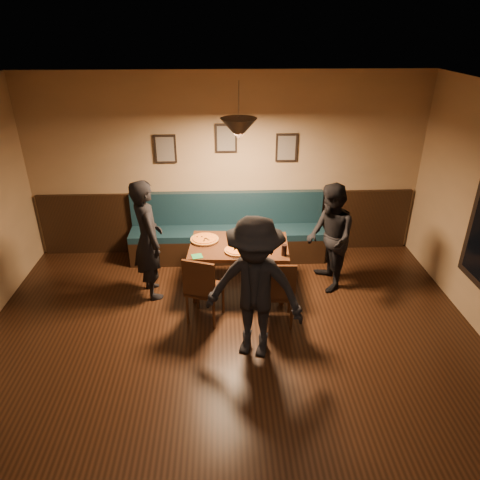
{
  "coord_description": "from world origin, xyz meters",
  "views": [
    {
      "loc": [
        -0.07,
        -3.0,
        3.41
      ],
      "look_at": [
        0.14,
        1.91,
        0.95
      ],
      "focal_mm": 32.99,
      "sensor_mm": 36.0,
      "label": 1
    }
  ],
  "objects": [
    {
      "name": "picture_center",
      "position": [
        0.0,
        3.47,
        1.85
      ],
      "size": [
        0.32,
        0.04,
        0.42
      ],
      "primitive_type": "cube",
      "color": "black",
      "rests_on": "wall_back"
    },
    {
      "name": "tabasco_bottle",
      "position": [
        0.61,
        2.17,
        0.76
      ],
      "size": [
        0.03,
        0.03,
        0.11
      ],
      "primitive_type": "cylinder",
      "rotation": [
        0.0,
        0.0,
        -0.39
      ],
      "color": "#A52005",
      "rests_on": "dining_table"
    },
    {
      "name": "picture_right",
      "position": [
        0.9,
        3.47,
        1.7
      ],
      "size": [
        0.32,
        0.04,
        0.42
      ],
      "primitive_type": "cube",
      "color": "black",
      "rests_on": "wall_back"
    },
    {
      "name": "picture_left",
      "position": [
        -0.9,
        3.47,
        1.7
      ],
      "size": [
        0.32,
        0.04,
        0.42
      ],
      "primitive_type": "cube",
      "color": "black",
      "rests_on": "wall_back"
    },
    {
      "name": "pizza_a",
      "position": [
        -0.32,
        2.4,
        0.73
      ],
      "size": [
        0.45,
        0.45,
        0.04
      ],
      "primitive_type": "cylinder",
      "rotation": [
        0.0,
        0.0,
        0.18
      ],
      "color": "orange",
      "rests_on": "dining_table"
    },
    {
      "name": "pendant_lamp",
      "position": [
        0.14,
        2.26,
        2.25
      ],
      "size": [
        0.44,
        0.44,
        0.25
      ],
      "primitive_type": "cone",
      "rotation": [
        3.14,
        0.0,
        0.0
      ],
      "color": "black",
      "rests_on": "ceiling"
    },
    {
      "name": "soda_glass",
      "position": [
        0.7,
        1.95,
        0.78
      ],
      "size": [
        0.08,
        0.08,
        0.15
      ],
      "primitive_type": "cylinder",
      "rotation": [
        0.0,
        0.0,
        0.23
      ],
      "color": "black",
      "rests_on": "dining_table"
    },
    {
      "name": "chair_near_right",
      "position": [
        0.58,
        1.52,
        0.45
      ],
      "size": [
        0.42,
        0.42,
        0.9
      ],
      "primitive_type": null,
      "rotation": [
        0.0,
        0.0,
        -0.06
      ],
      "color": "#321E0E",
      "rests_on": "floor"
    },
    {
      "name": "ceiling",
      "position": [
        0.0,
        0.0,
        2.8
      ],
      "size": [
        7.0,
        7.0,
        0.0
      ],
      "primitive_type": "plane",
      "rotation": [
        3.14,
        0.0,
        0.0
      ],
      "color": "silver",
      "rests_on": "ground"
    },
    {
      "name": "chair_near_left",
      "position": [
        -0.31,
        1.61,
        0.46
      ],
      "size": [
        0.52,
        0.52,
        0.91
      ],
      "primitive_type": null,
      "rotation": [
        0.0,
        0.0,
        -0.34
      ],
      "color": "black",
      "rests_on": "floor"
    },
    {
      "name": "cutlery_set",
      "position": [
        0.18,
        1.86,
        0.7
      ],
      "size": [
        0.17,
        0.05,
        0.0
      ],
      "primitive_type": "cube",
      "rotation": [
        0.0,
        0.0,
        1.36
      ],
      "color": "silver",
      "rests_on": "dining_table"
    },
    {
      "name": "wall_back",
      "position": [
        0.0,
        3.5,
        1.4
      ],
      "size": [
        6.0,
        0.0,
        6.0
      ],
      "primitive_type": "plane",
      "rotation": [
        1.57,
        0.0,
        0.0
      ],
      "color": "#8C704F",
      "rests_on": "ground"
    },
    {
      "name": "floor",
      "position": [
        0.0,
        0.0,
        0.0
      ],
      "size": [
        7.0,
        7.0,
        0.0
      ],
      "primitive_type": "plane",
      "color": "black",
      "rests_on": "ground"
    },
    {
      "name": "diner_front",
      "position": [
        0.25,
        0.96,
        0.83
      ],
      "size": [
        1.22,
        0.93,
        1.67
      ],
      "primitive_type": "imported",
      "rotation": [
        0.0,
        0.0,
        -0.32
      ],
      "color": "black",
      "rests_on": "floor"
    },
    {
      "name": "dining_table",
      "position": [
        0.14,
        2.26,
        0.35
      ],
      "size": [
        1.37,
        0.94,
        0.7
      ],
      "primitive_type": "cube",
      "rotation": [
        0.0,
        0.0,
        -0.07
      ],
      "color": "black",
      "rests_on": "floor"
    },
    {
      "name": "napkin_a",
      "position": [
        -0.41,
        2.53,
        0.71
      ],
      "size": [
        0.17,
        0.17,
        0.01
      ],
      "primitive_type": "cube",
      "rotation": [
        0.0,
        0.0,
        0.26
      ],
      "color": "#207A24",
      "rests_on": "dining_table"
    },
    {
      "name": "pizza_b",
      "position": [
        0.1,
        2.07,
        0.72
      ],
      "size": [
        0.35,
        0.35,
        0.04
      ],
      "primitive_type": "cylinder",
      "rotation": [
        0.0,
        0.0,
        -0.08
      ],
      "color": "orange",
      "rests_on": "dining_table"
    },
    {
      "name": "booth_bench",
      "position": [
        0.0,
        3.2,
        0.5
      ],
      "size": [
        3.0,
        0.6,
        1.0
      ],
      "primitive_type": null,
      "color": "#0F232D",
      "rests_on": "ground"
    },
    {
      "name": "diner_right",
      "position": [
        1.38,
        2.3,
        0.76
      ],
      "size": [
        0.62,
        0.77,
        1.51
      ],
      "primitive_type": "imported",
      "rotation": [
        0.0,
        0.0,
        -1.5
      ],
      "color": "black",
      "rests_on": "floor"
    },
    {
      "name": "wainscot",
      "position": [
        0.0,
        3.47,
        0.5
      ],
      "size": [
        5.88,
        0.06,
        1.0
      ],
      "primitive_type": "cube",
      "color": "black",
      "rests_on": "ground"
    },
    {
      "name": "napkin_b",
      "position": [
        -0.41,
        1.96,
        0.71
      ],
      "size": [
        0.16,
        0.16,
        0.01
      ],
      "primitive_type": "cube",
      "rotation": [
        0.0,
        0.0,
        0.24
      ],
      "color": "#1E7338",
      "rests_on": "dining_table"
    },
    {
      "name": "pizza_c",
      "position": [
        0.56,
        2.44,
        0.73
      ],
      "size": [
        0.46,
        0.46,
        0.04
      ],
      "primitive_type": "cylinder",
      "rotation": [
        0.0,
        0.0,
        -0.2
      ],
      "color": "orange",
      "rests_on": "dining_table"
    },
    {
      "name": "diner_left",
      "position": [
        -1.06,
        2.22,
        0.82
      ],
      "size": [
        0.6,
        0.71,
        1.65
      ],
      "primitive_type": "imported",
      "rotation": [
        0.0,
        0.0,
        1.97
      ],
      "color": "black",
      "rests_on": "floor"
    }
  ]
}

